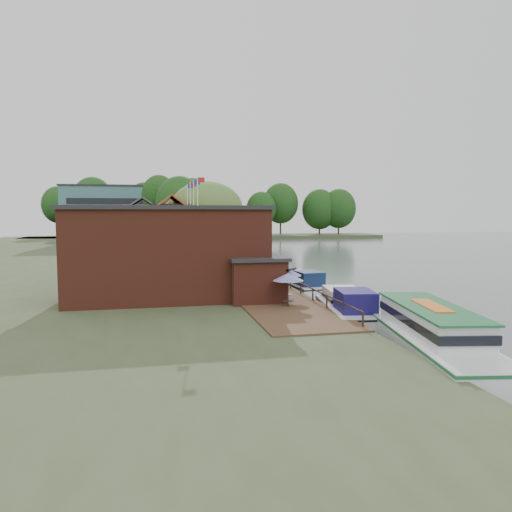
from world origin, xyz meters
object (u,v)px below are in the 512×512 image
cottage_b (143,232)px  umbrella_5 (253,268)px  umbrella_0 (288,290)px  umbrella_4 (256,271)px  umbrella_2 (266,278)px  hotel_block (125,215)px  cruiser_1 (301,281)px  cruiser_0 (348,304)px  pub (193,251)px  umbrella_3 (268,273)px  cottage_a (171,235)px  umbrella_1 (287,284)px  tour_boat (435,333)px  willow (207,225)px  swan (412,328)px  cottage_c (172,229)px  cruiser_2 (252,260)px

cottage_b → umbrella_5: 20.03m
umbrella_0 → umbrella_5: size_ratio=1.00×
umbrella_4 → umbrella_5: 2.94m
cottage_b → umbrella_2: (10.08, -24.77, -2.96)m
hotel_block → cruiser_1: (18.81, -65.39, -5.98)m
cruiser_0 → pub: bearing=155.4°
umbrella_2 → umbrella_3: bearing=73.7°
cottage_a → cruiser_1: bearing=-38.5°
umbrella_0 → umbrella_1: same height
umbrella_3 → cruiser_1: umbrella_3 is taller
cruiser_1 → tour_boat: (0.47, -21.98, 0.24)m
willow → swan: (9.77, -30.54, -5.99)m
hotel_block → umbrella_5: 64.58m
pub → umbrella_4: (6.37, 5.36, -2.36)m
cottage_c → umbrella_2: cottage_c is taller
willow → umbrella_0: willow is taller
umbrella_1 → swan: umbrella_1 is taller
cruiser_1 → cruiser_2: cruiser_2 is taller
umbrella_4 → umbrella_5: size_ratio=1.00×
pub → cruiser_2: pub is taller
cruiser_0 → cruiser_1: bearing=96.7°
cottage_a → umbrella_1: bearing=-66.5°
cruiser_1 → cruiser_2: size_ratio=0.94×
cottage_a → cottage_b: 10.44m
umbrella_2 → umbrella_4: size_ratio=1.00×
pub → tour_boat: bearing=-55.4°
pub → cruiser_2: (10.39, 26.52, -3.38)m
cottage_a → willow: size_ratio=0.82×
cottage_c → umbrella_3: cottage_c is taller
umbrella_1 → tour_boat: (4.35, -13.15, -0.88)m
willow → cruiser_1: (7.31, -14.39, -5.04)m
umbrella_0 → cruiser_0: (4.16, -0.86, -1.02)m
tour_boat → hotel_block: bearing=112.5°
cottage_b → umbrella_0: cottage_b is taller
umbrella_1 → cottage_a: bearing=113.5°
cottage_c → tour_boat: cottage_c is taller
umbrella_0 → umbrella_3: bearing=84.6°
cottage_c → umbrella_0: 40.53m
willow → umbrella_4: bearing=-78.9°
cottage_a → umbrella_4: bearing=-52.6°
cottage_a → willow: bearing=48.0°
hotel_block → cruiser_0: size_ratio=2.44×
cottage_a → umbrella_0: bearing=-71.0°
pub → tour_boat: pub is taller
umbrella_3 → cruiser_1: 4.28m
pub → tour_boat: 20.14m
umbrella_1 → pub: bearing=155.1°
umbrella_4 → tour_boat: (4.91, -21.73, -0.88)m
cottage_a → umbrella_3: cottage_a is taller
swan → umbrella_0: bearing=147.0°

